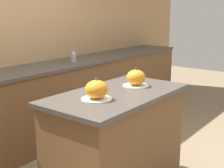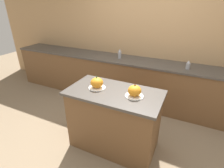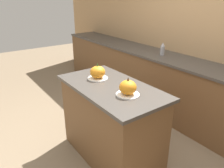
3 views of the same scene
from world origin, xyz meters
name	(u,v)px [view 1 (image 1 of 3)]	position (x,y,z in m)	size (l,w,h in m)	color
kitchen_island	(117,144)	(0.00, 0.00, 0.45)	(1.23, 0.66, 0.89)	brown
back_counter	(19,112)	(0.00, 1.32, 0.46)	(6.00, 0.60, 0.91)	brown
pumpkin_cake_left	(97,90)	(-0.25, 0.00, 0.96)	(0.23, 0.23, 0.18)	white
pumpkin_cake_right	(136,78)	(0.27, 0.00, 0.96)	(0.22, 0.22, 0.18)	white
bottle_short	(73,57)	(0.78, 1.25, 0.98)	(0.07, 0.07, 0.15)	#99999E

